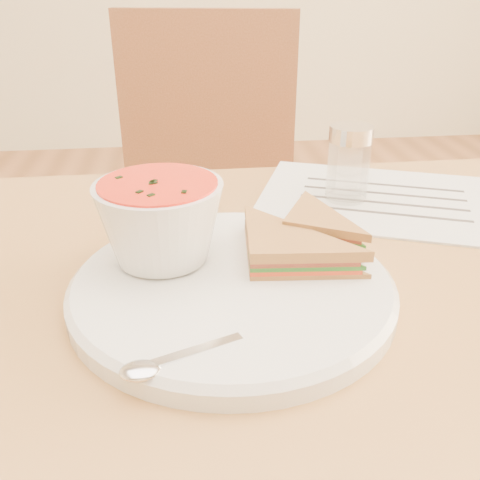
{
  "coord_description": "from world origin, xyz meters",
  "views": [
    {
      "loc": [
        -0.16,
        -0.46,
        1.03
      ],
      "look_at": [
        -0.1,
        -0.0,
        0.8
      ],
      "focal_mm": 40.0,
      "sensor_mm": 36.0,
      "label": 1
    }
  ],
  "objects": [
    {
      "name": "sandwich_half_a",
      "position": [
        -0.1,
        -0.03,
        0.78
      ],
      "size": [
        0.12,
        0.12,
        0.04
      ],
      "primitive_type": null,
      "rotation": [
        0.0,
        0.0,
        -0.08
      ],
      "color": "#A6783A",
      "rests_on": "plate"
    },
    {
      "name": "chair_far",
      "position": [
        -0.12,
        0.64,
        0.48
      ],
      "size": [
        0.5,
        0.5,
        0.96
      ],
      "primitive_type": null,
      "rotation": [
        0.0,
        0.0,
        2.94
      ],
      "color": "brown",
      "rests_on": "floor"
    },
    {
      "name": "sandwich_half_b",
      "position": [
        -0.06,
        0.03,
        0.79
      ],
      "size": [
        0.12,
        0.12,
        0.03
      ],
      "primitive_type": null,
      "rotation": [
        0.0,
        0.0,
        -0.49
      ],
      "color": "#A6783A",
      "rests_on": "plate"
    },
    {
      "name": "paper_menu",
      "position": [
        0.12,
        0.2,
        0.75
      ],
      "size": [
        0.4,
        0.35,
        0.0
      ],
      "primitive_type": null,
      "rotation": [
        0.0,
        0.0,
        -0.37
      ],
      "color": "white",
      "rests_on": "dining_table"
    },
    {
      "name": "condiment_shaker",
      "position": [
        0.07,
        0.2,
        0.8
      ],
      "size": [
        0.06,
        0.06,
        0.1
      ],
      "primitive_type": null,
      "rotation": [
        0.0,
        0.0,
        0.11
      ],
      "color": "silver",
      "rests_on": "dining_table"
    },
    {
      "name": "spoon",
      "position": [
        -0.15,
        -0.13,
        0.77
      ],
      "size": [
        0.16,
        0.09,
        0.01
      ],
      "primitive_type": null,
      "rotation": [
        0.0,
        0.0,
        0.39
      ],
      "color": "silver",
      "rests_on": "plate"
    },
    {
      "name": "soup_bowl",
      "position": [
        -0.18,
        0.02,
        0.81
      ],
      "size": [
        0.13,
        0.13,
        0.09
      ],
      "primitive_type": null,
      "rotation": [
        0.0,
        0.0,
        -0.05
      ],
      "color": "white",
      "rests_on": "plate"
    },
    {
      "name": "plate",
      "position": [
        -0.11,
        -0.02,
        0.76
      ],
      "size": [
        0.38,
        0.38,
        0.02
      ],
      "primitive_type": null,
      "rotation": [
        0.0,
        0.0,
        -0.25
      ],
      "color": "white",
      "rests_on": "dining_table"
    }
  ]
}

